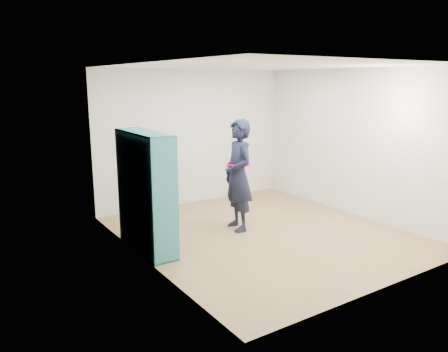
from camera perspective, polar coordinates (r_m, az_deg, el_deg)
floor at (r=7.05m, az=5.19°, el=-7.46°), size 4.50×4.50×0.00m
ceiling at (r=6.64m, az=5.64°, el=14.15°), size 4.50×4.50×0.00m
wall_left at (r=5.71m, az=-10.48°, el=1.19°), size 0.02×4.50×2.60m
wall_right at (r=8.12m, az=16.55°, el=4.16°), size 0.02×4.50×2.60m
wall_back at (r=8.58m, az=-4.03°, el=5.06°), size 4.00×0.02×2.60m
wall_front at (r=5.20m, az=21.06°, el=-0.55°), size 4.00×0.02×2.60m
bookshelf at (r=6.24m, az=-10.35°, el=-2.39°), size 0.37×1.27×1.70m
person at (r=6.99m, az=1.88°, el=0.11°), size 0.53×0.72×1.80m
smartphone at (r=6.99m, az=0.43°, el=1.09°), size 0.02×0.10×0.14m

